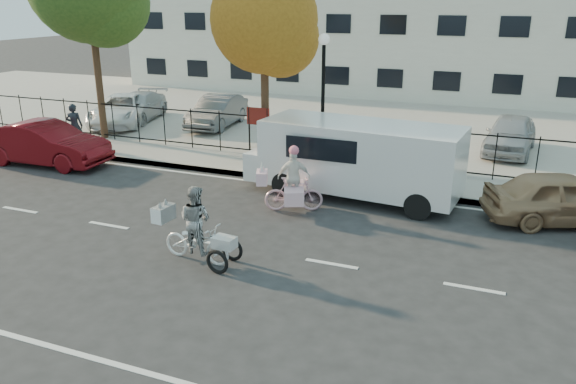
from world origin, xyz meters
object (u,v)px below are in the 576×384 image
at_px(gold_sedan, 564,198).
at_px(lot_car_d, 510,134).
at_px(lot_car_c, 217,111).
at_px(unicorn_bike, 293,187).
at_px(lot_car_b, 122,110).
at_px(zebra_trike, 196,232).
at_px(lamppost, 323,77).
at_px(white_van, 357,157).
at_px(red_sedan, 46,144).
at_px(lot_car_a, 137,107).
at_px(pedestrian, 75,126).

relative_size(gold_sedan, lot_car_d, 1.00).
bearing_deg(lot_car_c, unicorn_bike, -55.83).
bearing_deg(lot_car_b, zebra_trike, -66.97).
height_order(unicorn_bike, lot_car_c, unicorn_bike).
height_order(lamppost, lot_car_c, lamppost).
xyz_separation_m(white_van, gold_sedan, (5.52, 0.00, -0.53)).
height_order(unicorn_bike, lot_car_d, unicorn_bike).
bearing_deg(zebra_trike, lot_car_d, -22.36).
relative_size(zebra_trike, unicorn_bike, 1.10).
bearing_deg(unicorn_bike, lot_car_d, -54.97).
height_order(red_sedan, lot_car_d, lot_car_d).
xyz_separation_m(zebra_trike, lot_car_a, (-9.95, 11.61, 0.09)).
xyz_separation_m(unicorn_bike, lot_car_b, (-10.89, 6.98, 0.12)).
bearing_deg(white_van, red_sedan, -170.83).
distance_m(unicorn_bike, pedestrian, 10.36).
bearing_deg(lamppost, red_sedan, -161.76).
bearing_deg(lot_car_c, lot_car_b, -170.72).
relative_size(white_van, lot_car_b, 1.35).
relative_size(unicorn_bike, lot_car_c, 0.46).
relative_size(gold_sedan, lot_car_c, 0.98).
distance_m(lamppost, pedestrian, 9.74).
xyz_separation_m(gold_sedan, lot_car_a, (-17.60, 6.19, 0.09)).
xyz_separation_m(lamppost, red_sedan, (-9.10, -3.00, -2.36)).
relative_size(unicorn_bike, red_sedan, 0.41).
xyz_separation_m(zebra_trike, lot_car_c, (-5.84, 11.75, 0.15)).
bearing_deg(lot_car_d, lot_car_b, -170.35).
bearing_deg(white_van, lot_car_b, 162.30).
bearing_deg(white_van, pedestrian, 179.74).
bearing_deg(lot_car_c, gold_sedan, -30.56).
distance_m(red_sedan, lot_car_d, 16.59).
distance_m(lamppost, lot_car_c, 7.72).
bearing_deg(zebra_trike, lot_car_c, 31.74).
distance_m(lamppost, lot_car_d, 7.54).
distance_m(lamppost, white_van, 3.49).
bearing_deg(lamppost, gold_sedan, -17.44).
height_order(lamppost, white_van, lamppost).
bearing_deg(lamppost, pedestrian, -172.95).
height_order(zebra_trike, lot_car_d, zebra_trike).
relative_size(gold_sedan, lot_car_a, 0.94).
bearing_deg(lamppost, lot_car_a, 159.26).
xyz_separation_m(unicorn_bike, lot_car_d, (5.36, 8.19, 0.15)).
bearing_deg(lot_car_a, unicorn_bike, -49.00).
distance_m(white_van, lot_car_c, 10.20).
height_order(white_van, lot_car_d, white_van).
bearing_deg(gold_sedan, pedestrian, 64.99).
xyz_separation_m(red_sedan, gold_sedan, (16.43, 0.70, -0.07)).
xyz_separation_m(pedestrian, lot_car_b, (-0.95, 4.09, -0.18)).
height_order(unicorn_bike, lot_car_a, unicorn_bike).
height_order(gold_sedan, lot_car_c, lot_car_c).
relative_size(zebra_trike, red_sedan, 0.45).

